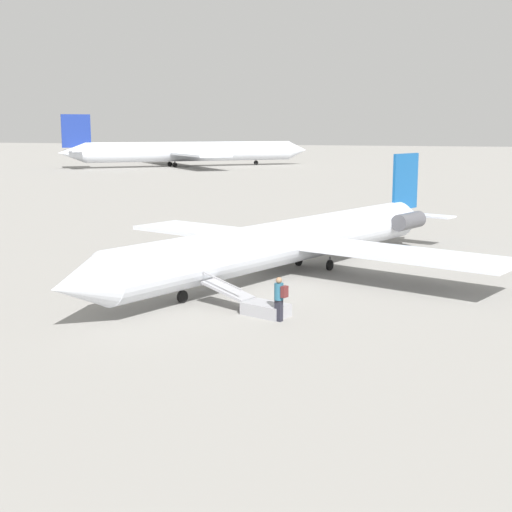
# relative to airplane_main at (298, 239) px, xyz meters

# --- Properties ---
(ground_plane) EXTENTS (600.00, 600.00, 0.00)m
(ground_plane) POSITION_rel_airplane_main_xyz_m (0.81, -0.25, -1.74)
(ground_plane) COLOR gray
(airplane_main) EXTENTS (28.30, 22.13, 5.84)m
(airplane_main) POSITION_rel_airplane_main_xyz_m (0.00, 0.00, 0.00)
(airplane_main) COLOR silver
(airplane_main) RESTS_ON ground
(airplane_taxiing_distant) EXTENTS (40.59, 41.12, 10.20)m
(airplane_taxiing_distant) POSITION_rel_airplane_main_xyz_m (-95.39, -54.35, 1.29)
(airplane_taxiing_distant) COLOR silver
(airplane_taxiing_distant) RESTS_ON ground
(boarding_stairs) EXTENTS (2.15, 4.13, 1.53)m
(boarding_stairs) POSITION_rel_airplane_main_xyz_m (8.66, 1.14, -1.39)
(boarding_stairs) COLOR #99999E
(boarding_stairs) RESTS_ON ground
(passenger) EXTENTS (0.42, 0.57, 1.74)m
(passenger) POSITION_rel_airplane_main_xyz_m (9.43, 2.33, -0.74)
(passenger) COLOR #23232D
(passenger) RESTS_ON ground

